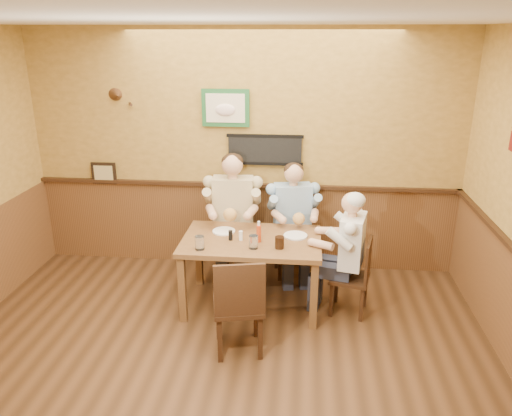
{
  "coord_description": "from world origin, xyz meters",
  "views": [
    {
      "loc": [
        0.71,
        -3.12,
        2.73
      ],
      "look_at": [
        0.25,
        1.45,
        1.1
      ],
      "focal_mm": 35.0,
      "sensor_mm": 36.0,
      "label": 1
    }
  ],
  "objects": [
    {
      "name": "diner_tan_shirt",
      "position": [
        -0.08,
        2.15,
        0.66
      ],
      "size": [
        0.65,
        0.65,
        1.32
      ],
      "primitive_type": null,
      "rotation": [
        0.0,
        0.0,
        0.07
      ],
      "color": "beige",
      "rests_on": "ground"
    },
    {
      "name": "plate_far_left",
      "position": [
        -0.11,
        1.65,
        0.76
      ],
      "size": [
        0.28,
        0.28,
        0.02
      ],
      "primitive_type": "cylinder",
      "rotation": [
        0.0,
        0.0,
        -0.19
      ],
      "color": "white",
      "rests_on": "dining_table"
    },
    {
      "name": "salt_shaker",
      "position": [
        0.09,
        1.45,
        0.8
      ],
      "size": [
        0.04,
        0.04,
        0.1
      ],
      "primitive_type": "cylinder",
      "rotation": [
        0.0,
        0.0,
        0.16
      ],
      "color": "white",
      "rests_on": "dining_table"
    },
    {
      "name": "diner_white_elder",
      "position": [
        1.2,
        1.46,
        0.58
      ],
      "size": [
        0.64,
        0.64,
        1.15
      ],
      "primitive_type": null,
      "rotation": [
        0.0,
        0.0,
        -1.79
      ],
      "color": "silver",
      "rests_on": "ground"
    },
    {
      "name": "room",
      "position": [
        0.13,
        0.17,
        1.69
      ],
      "size": [
        5.02,
        5.03,
        2.81
      ],
      "color": "#352010",
      "rests_on": "ground"
    },
    {
      "name": "chair_near_side",
      "position": [
        0.16,
        0.71,
        0.47
      ],
      "size": [
        0.51,
        0.51,
        0.94
      ],
      "primitive_type": null,
      "rotation": [
        0.0,
        0.0,
        3.35
      ],
      "color": "#362011",
      "rests_on": "ground"
    },
    {
      "name": "chair_back_right",
      "position": [
        0.58,
        2.25,
        0.43
      ],
      "size": [
        0.46,
        0.46,
        0.85
      ],
      "primitive_type": null,
      "rotation": [
        0.0,
        0.0,
        0.19
      ],
      "color": "#362011",
      "rests_on": "ground"
    },
    {
      "name": "pepper_shaker",
      "position": [
        -0.01,
        1.45,
        0.8
      ],
      "size": [
        0.05,
        0.05,
        0.1
      ],
      "primitive_type": "cylinder",
      "rotation": [
        0.0,
        0.0,
        0.31
      ],
      "color": "black",
      "rests_on": "dining_table"
    },
    {
      "name": "chair_back_left",
      "position": [
        -0.08,
        2.15,
        0.46
      ],
      "size": [
        0.46,
        0.46,
        0.93
      ],
      "primitive_type": null,
      "rotation": [
        0.0,
        0.0,
        0.07
      ],
      "color": "#362011",
      "rests_on": "ground"
    },
    {
      "name": "water_glass_left",
      "position": [
        -0.27,
        1.19,
        0.82
      ],
      "size": [
        0.1,
        0.1,
        0.14
      ],
      "primitive_type": "cylinder",
      "rotation": [
        0.0,
        0.0,
        -0.07
      ],
      "color": "white",
      "rests_on": "dining_table"
    },
    {
      "name": "diner_blue_polo",
      "position": [
        0.58,
        2.25,
        0.61
      ],
      "size": [
        0.66,
        0.66,
        1.22
      ],
      "primitive_type": null,
      "rotation": [
        0.0,
        0.0,
        0.19
      ],
      "color": "#8BAED1",
      "rests_on": "ground"
    },
    {
      "name": "hot_sauce_bottle",
      "position": [
        0.28,
        1.43,
        0.85
      ],
      "size": [
        0.05,
        0.05,
        0.2
      ],
      "primitive_type": "cylinder",
      "rotation": [
        0.0,
        0.0,
        0.02
      ],
      "color": "#B73913",
      "rests_on": "dining_table"
    },
    {
      "name": "plate_far_right",
      "position": [
        0.64,
        1.61,
        0.76
      ],
      "size": [
        0.25,
        0.25,
        0.02
      ],
      "primitive_type": "cylinder",
      "rotation": [
        0.0,
        0.0,
        -0.01
      ],
      "color": "silver",
      "rests_on": "dining_table"
    },
    {
      "name": "cola_tumbler",
      "position": [
        0.49,
        1.3,
        0.81
      ],
      "size": [
        0.12,
        0.12,
        0.12
      ],
      "primitive_type": "cylinder",
      "rotation": [
        0.0,
        0.0,
        0.4
      ],
      "color": "black",
      "rests_on": "dining_table"
    },
    {
      "name": "water_glass_mid",
      "position": [
        0.24,
        1.27,
        0.82
      ],
      "size": [
        0.11,
        0.11,
        0.13
      ],
      "primitive_type": "cylinder",
      "rotation": [
        0.0,
        0.0,
        -0.3
      ],
      "color": "white",
      "rests_on": "dining_table"
    },
    {
      "name": "chair_right_end",
      "position": [
        1.2,
        1.46,
        0.4
      ],
      "size": [
        0.45,
        0.45,
        0.81
      ],
      "primitive_type": null,
      "rotation": [
        0.0,
        0.0,
        -1.79
      ],
      "color": "#362011",
      "rests_on": "ground"
    },
    {
      "name": "dining_table",
      "position": [
        0.2,
        1.5,
        0.66
      ],
      "size": [
        1.4,
        0.9,
        0.75
      ],
      "color": "brown",
      "rests_on": "ground"
    }
  ]
}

